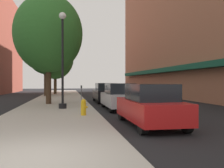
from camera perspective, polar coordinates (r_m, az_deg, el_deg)
ground_plane at (r=23.67m, az=-2.40°, el=-3.77°), size 90.00×90.00×0.00m
sidewalk_slab at (r=24.46m, az=-12.07°, el=-3.50°), size 4.80×50.00×0.12m
building_right_brick at (r=32.13m, az=17.22°, el=16.60°), size 6.80×40.00×21.43m
lamppost at (r=15.51m, az=-11.34°, el=5.86°), size 0.48×0.48×5.90m
fire_hydrant at (r=12.15m, az=-6.59°, el=-5.31°), size 0.33×0.26×0.79m
parking_meter_near at (r=23.13m, az=-7.09°, el=-1.52°), size 0.14×0.09×1.31m
tree_near at (r=30.49m, az=-15.07°, el=6.89°), size 4.36×4.36×7.58m
tree_mid at (r=34.94m, az=-12.98°, el=5.85°), size 5.03×5.03×7.82m
tree_far at (r=19.35m, az=-14.46°, el=11.19°), size 5.07×5.07×8.16m
car_red at (r=9.93m, az=8.73°, el=-4.92°), size 1.80×4.30×1.66m
car_silver at (r=15.57m, az=1.71°, el=-2.98°), size 1.80×4.30×1.66m
car_black at (r=21.24m, az=-1.52°, el=-2.07°), size 1.80×4.30×1.66m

